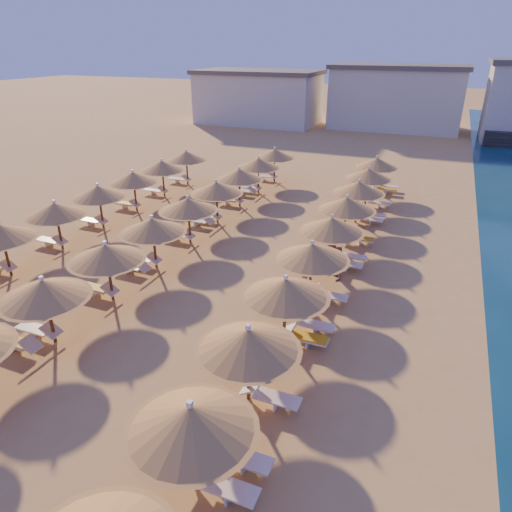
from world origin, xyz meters
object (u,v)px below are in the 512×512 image
at_px(beachgoer_b, 337,264).
at_px(beachgoer_c, 332,255).
at_px(beachgoer_a, 304,287).
at_px(parasol_row_west, 152,226).
at_px(parasol_row_east, 312,253).

relative_size(beachgoer_b, beachgoer_c, 0.93).
xyz_separation_m(beachgoer_a, beachgoer_c, (0.28, 3.43, 0.01)).
height_order(beachgoer_a, beachgoer_c, beachgoer_c).
distance_m(beachgoer_a, beachgoer_c, 3.45).
bearing_deg(beachgoer_c, beachgoer_b, -24.57).
height_order(beachgoer_b, beachgoer_a, beachgoer_a).
bearing_deg(beachgoer_c, beachgoer_a, -60.68).
relative_size(parasol_row_west, beachgoer_c, 21.03).
bearing_deg(beachgoer_b, beachgoer_c, -168.84).
xyz_separation_m(parasol_row_west, beachgoer_c, (7.68, 2.79, -1.24)).
bearing_deg(beachgoer_a, beachgoer_b, 149.25).
bearing_deg(parasol_row_east, beachgoer_a, -97.53).
height_order(parasol_row_east, parasol_row_west, same).
distance_m(parasol_row_east, beachgoer_c, 3.06).
distance_m(parasol_row_west, beachgoer_b, 8.48).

